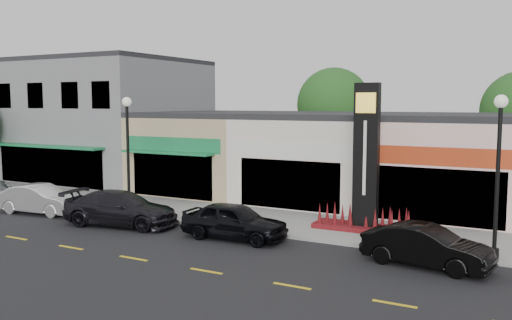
% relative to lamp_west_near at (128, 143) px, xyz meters
% --- Properties ---
extents(ground, '(120.00, 120.00, 0.00)m').
position_rel_lamp_west_near_xyz_m(ground, '(8.00, -2.50, -3.48)').
color(ground, black).
rests_on(ground, ground).
extents(sidewalk, '(52.00, 4.30, 0.15)m').
position_rel_lamp_west_near_xyz_m(sidewalk, '(8.00, 1.85, -3.40)').
color(sidewalk, gray).
rests_on(sidewalk, ground).
extents(curb, '(52.00, 0.20, 0.15)m').
position_rel_lamp_west_near_xyz_m(curb, '(8.00, -0.40, -3.40)').
color(curb, gray).
rests_on(curb, ground).
extents(building_grey_2story, '(12.00, 10.95, 8.30)m').
position_rel_lamp_west_near_xyz_m(building_grey_2story, '(-10.00, 8.98, 0.67)').
color(building_grey_2story, slate).
rests_on(building_grey_2story, ground).
extents(shop_beige, '(7.00, 10.85, 4.80)m').
position_rel_lamp_west_near_xyz_m(shop_beige, '(-0.50, 8.96, -1.08)').
color(shop_beige, tan).
rests_on(shop_beige, ground).
extents(shop_cream, '(7.00, 10.01, 4.80)m').
position_rel_lamp_west_near_xyz_m(shop_cream, '(6.50, 8.97, -1.08)').
color(shop_cream, beige).
rests_on(shop_cream, ground).
extents(shop_pink_w, '(7.00, 10.01, 4.80)m').
position_rel_lamp_west_near_xyz_m(shop_pink_w, '(13.50, 8.97, -1.08)').
color(shop_pink_w, beige).
rests_on(shop_pink_w, ground).
extents(tree_rear_west, '(5.20, 5.20, 7.83)m').
position_rel_lamp_west_near_xyz_m(tree_rear_west, '(4.00, 17.00, 1.74)').
color(tree_rear_west, '#382619').
rests_on(tree_rear_west, ground).
extents(lamp_west_near, '(0.44, 0.44, 5.47)m').
position_rel_lamp_west_near_xyz_m(lamp_west_near, '(0.00, 0.00, 0.00)').
color(lamp_west_near, black).
rests_on(lamp_west_near, sidewalk).
extents(lamp_east_near, '(0.44, 0.44, 5.47)m').
position_rel_lamp_west_near_xyz_m(lamp_east_near, '(16.00, 0.00, 0.00)').
color(lamp_east_near, black).
rests_on(lamp_east_near, sidewalk).
extents(pylon_sign, '(4.20, 1.30, 6.00)m').
position_rel_lamp_west_near_xyz_m(pylon_sign, '(11.00, 1.70, -1.20)').
color(pylon_sign, '#5D1110').
rests_on(pylon_sign, sidewalk).
extents(car_white_van, '(2.00, 4.43, 1.41)m').
position_rel_lamp_west_near_xyz_m(car_white_van, '(-4.08, -1.70, -2.77)').
color(car_white_van, silver).
rests_on(car_white_van, ground).
extents(car_dark_sedan, '(2.92, 5.45, 1.50)m').
position_rel_lamp_west_near_xyz_m(car_dark_sedan, '(1.12, -1.81, -2.73)').
color(car_dark_sedan, black).
rests_on(car_dark_sedan, ground).
extents(car_black_sedan, '(1.82, 4.32, 1.46)m').
position_rel_lamp_west_near_xyz_m(car_black_sedan, '(6.71, -1.53, -2.75)').
color(car_black_sedan, black).
rests_on(car_black_sedan, ground).
extents(car_black_conv, '(2.10, 4.32, 1.36)m').
position_rel_lamp_west_near_xyz_m(car_black_conv, '(14.08, -1.69, -2.80)').
color(car_black_conv, black).
rests_on(car_black_conv, ground).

